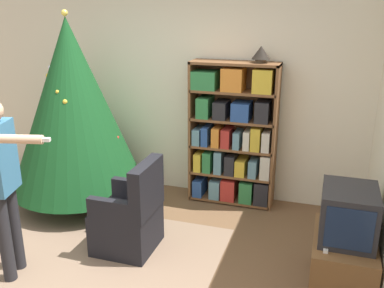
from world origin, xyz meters
TOP-DOWN VIEW (x-y plane):
  - wall_back at (0.00, 2.32)m, footprint 8.00×0.10m
  - area_rug at (-0.44, 0.39)m, footprint 2.64×1.98m
  - bookshelf at (0.70, 2.08)m, footprint 1.00×0.32m
  - tv_stand at (1.95, 0.74)m, footprint 0.50×0.78m
  - television at (1.95, 0.74)m, footprint 0.43×0.52m
  - game_remote at (1.79, 0.50)m, footprint 0.04×0.12m
  - christmas_tree at (-1.05, 1.50)m, footprint 1.53×1.53m
  - armchair at (-0.01, 0.74)m, footprint 0.57×0.56m
  - standing_person at (-0.82, 0.04)m, footprint 0.70×0.46m
  - table_lamp at (0.97, 2.09)m, footprint 0.20×0.20m
  - book_pile_near_tree at (-0.64, 1.18)m, footprint 0.22×0.20m

SIDE VIEW (x-z plane):
  - area_rug at x=-0.44m, z-range 0.00..0.01m
  - book_pile_near_tree at x=-0.64m, z-range 0.00..0.13m
  - tv_stand at x=1.95m, z-range 0.00..0.47m
  - armchair at x=-0.01m, z-range -0.14..0.78m
  - game_remote at x=1.79m, z-range 0.47..0.49m
  - television at x=1.95m, z-range 0.47..0.90m
  - bookshelf at x=0.70m, z-range -0.03..1.66m
  - standing_person at x=-0.82m, z-range 0.15..1.74m
  - christmas_tree at x=-1.05m, z-range 0.07..2.32m
  - wall_back at x=0.00m, z-range 0.00..2.60m
  - table_lamp at x=0.97m, z-range 1.70..1.88m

